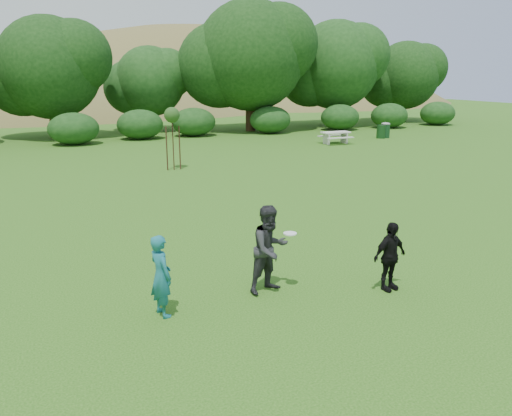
{
  "coord_description": "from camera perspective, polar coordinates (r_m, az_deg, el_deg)",
  "views": [
    {
      "loc": [
        -4.57,
        -7.94,
        4.31
      ],
      "look_at": [
        0.0,
        3.0,
        1.1
      ],
      "focal_mm": 35.0,
      "sensor_mm": 36.0,
      "label": 1
    }
  ],
  "objects": [
    {
      "name": "sapling",
      "position": [
        23.09,
        -9.59,
        10.25
      ],
      "size": [
        0.7,
        0.7,
        2.85
      ],
      "color": "#381E15",
      "rests_on": "ground"
    },
    {
      "name": "player_black",
      "position": [
        10.51,
        15.04,
        -5.37
      ],
      "size": [
        0.89,
        0.49,
        1.44
      ],
      "primitive_type": "imported",
      "rotation": [
        0.0,
        0.0,
        0.17
      ],
      "color": "black",
      "rests_on": "ground"
    },
    {
      "name": "trash_can_lidded",
      "position": [
        35.86,
        14.58,
        8.64
      ],
      "size": [
        0.6,
        0.6,
        1.05
      ],
      "color": "#14371C",
      "rests_on": "ground"
    },
    {
      "name": "ground",
      "position": [
        10.13,
        6.66,
        -10.15
      ],
      "size": [
        120.0,
        120.0,
        0.0
      ],
      "primitive_type": "plane",
      "color": "#19470C",
      "rests_on": "ground"
    },
    {
      "name": "hillside",
      "position": [
        78.22,
        -19.24,
        2.29
      ],
      "size": [
        150.0,
        72.0,
        52.0
      ],
      "color": "olive",
      "rests_on": "ground"
    },
    {
      "name": "player_teal",
      "position": [
        9.26,
        -10.8,
        -7.61
      ],
      "size": [
        0.5,
        0.64,
        1.55
      ],
      "primitive_type": "imported",
      "rotation": [
        0.0,
        0.0,
        1.83
      ],
      "color": "#18636E",
      "rests_on": "ground"
    },
    {
      "name": "picnic_table",
      "position": [
        32.07,
        9.08,
        8.18
      ],
      "size": [
        1.8,
        1.48,
        0.76
      ],
      "color": "beige",
      "rests_on": "ground"
    },
    {
      "name": "frisbee",
      "position": [
        9.94,
        3.91,
        -2.92
      ],
      "size": [
        0.27,
        0.27,
        0.03
      ],
      "color": "white",
      "rests_on": "ground"
    },
    {
      "name": "player_grey",
      "position": [
        10.04,
        1.61,
        -4.71
      ],
      "size": [
        1.03,
        0.9,
        1.81
      ],
      "primitive_type": "imported",
      "rotation": [
        0.0,
        0.0,
        0.28
      ],
      "color": "#28282B",
      "rests_on": "ground"
    },
    {
      "name": "tree_row",
      "position": [
        37.46,
        -11.08,
        15.75
      ],
      "size": [
        53.92,
        10.38,
        9.62
      ],
      "color": "#3A2616",
      "rests_on": "ground"
    },
    {
      "name": "trash_can_near",
      "position": [
        35.48,
        14.1,
        8.46
      ],
      "size": [
        0.6,
        0.6,
        0.9
      ],
      "primitive_type": "cylinder",
      "color": "#143717",
      "rests_on": "ground"
    }
  ]
}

